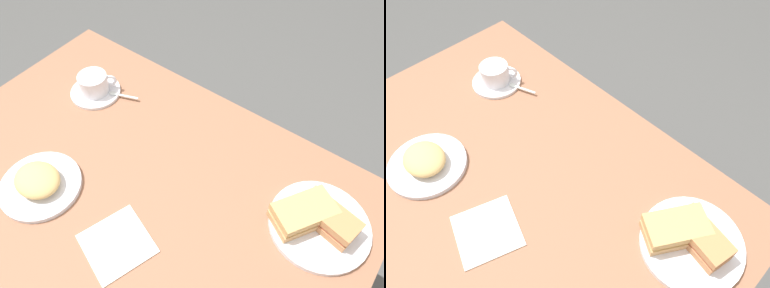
% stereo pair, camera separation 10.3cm
% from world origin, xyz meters
% --- Properties ---
extents(ground_plane, '(6.00, 6.00, 0.00)m').
position_xyz_m(ground_plane, '(0.00, 0.00, 0.00)').
color(ground_plane, '#4B4B4A').
extents(dining_table, '(1.22, 0.84, 0.71)m').
position_xyz_m(dining_table, '(0.00, 0.00, 0.59)').
color(dining_table, '#926147').
rests_on(dining_table, ground_plane).
extents(sandwich_plate, '(0.25, 0.25, 0.01)m').
position_xyz_m(sandwich_plate, '(-0.45, -0.18, 0.72)').
color(sandwich_plate, white).
rests_on(sandwich_plate, dining_table).
extents(sandwich_front, '(0.15, 0.10, 0.06)m').
position_xyz_m(sandwich_front, '(-0.46, -0.19, 0.75)').
color(sandwich_front, '#BB7E51').
rests_on(sandwich_front, sandwich_plate).
extents(sandwich_back, '(0.15, 0.17, 0.06)m').
position_xyz_m(sandwich_back, '(-0.41, -0.17, 0.75)').
color(sandwich_back, tan).
rests_on(sandwich_back, sandwich_plate).
extents(coffee_saucer, '(0.16, 0.16, 0.01)m').
position_xyz_m(coffee_saucer, '(0.33, -0.19, 0.72)').
color(coffee_saucer, white).
rests_on(coffee_saucer, dining_table).
extents(coffee_cup, '(0.10, 0.10, 0.06)m').
position_xyz_m(coffee_cup, '(0.33, -0.19, 0.76)').
color(coffee_cup, white).
rests_on(coffee_cup, coffee_saucer).
extents(spoon, '(0.10, 0.05, 0.01)m').
position_xyz_m(spoon, '(0.26, -0.22, 0.72)').
color(spoon, silver).
rests_on(spoon, coffee_saucer).
extents(side_plate, '(0.21, 0.21, 0.01)m').
position_xyz_m(side_plate, '(0.19, 0.15, 0.72)').
color(side_plate, silver).
rests_on(side_plate, dining_table).
extents(side_food_pile, '(0.13, 0.11, 0.04)m').
position_xyz_m(side_food_pile, '(0.19, 0.15, 0.75)').
color(side_food_pile, tan).
rests_on(side_food_pile, side_plate).
extents(napkin, '(0.19, 0.19, 0.00)m').
position_xyz_m(napkin, '(-0.08, 0.15, 0.71)').
color(napkin, white).
rests_on(napkin, dining_table).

